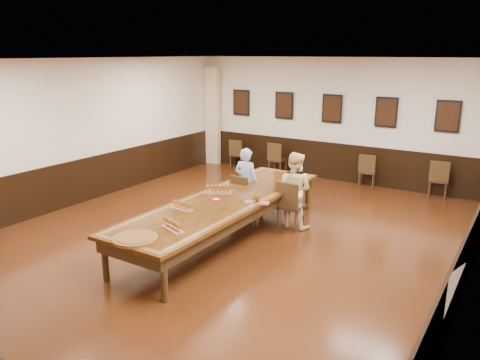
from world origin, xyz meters
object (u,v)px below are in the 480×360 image
Objects in this scene: chair_man at (244,196)px; person_woman at (294,190)px; spare_chair_d at (439,179)px; conference_table at (225,207)px; spare_chair_a at (238,154)px; spare_chair_b at (277,158)px; person_man at (246,182)px; spare_chair_c at (368,170)px; chair_woman at (291,205)px; carved_platter at (135,238)px.

person_woman is at bearing 179.68° from chair_man.
conference_table is at bearing 53.31° from spare_chair_d.
spare_chair_a is 1.35m from spare_chair_b.
chair_man is 0.60× the size of person_woman.
person_woman is 0.30× the size of conference_table.
person_man is at bearing 106.23° from spare_chair_b.
spare_chair_d is (1.69, 0.03, 0.02)m from spare_chair_c.
person_man is at bearing 114.76° from spare_chair_a.
chair_woman is at bearing 169.79° from person_man.
person_man is at bearing 95.74° from carved_platter.
person_man is (1.06, -3.36, 0.26)m from spare_chair_b.
spare_chair_b is 1.04× the size of spare_chair_c.
person_man reaches higher than spare_chair_b.
carved_platter is (2.76, -6.94, 0.34)m from spare_chair_a.
person_woman is at bearing 75.66° from spare_chair_c.
spare_chair_b is at bearing 101.60° from carved_platter.
spare_chair_a is 3.87m from spare_chair_c.
spare_chair_d is 4.09m from person_woman.
chair_woman is 4.16m from spare_chair_b.
spare_chair_a is 0.95× the size of spare_chair_b.
chair_woman is (1.13, -0.08, 0.03)m from chair_man.
conference_table is at bearing 54.25° from chair_woman.
spare_chair_d is 0.18× the size of conference_table.
spare_chair_d reaches higher than spare_chair_a.
person_man is at bearing 41.37° from spare_chair_d.
spare_chair_b reaches higher than conference_table.
spare_chair_b reaches higher than spare_chair_a.
chair_woman reaches higher than conference_table.
carved_platter is (0.35, -3.45, 0.32)m from chair_man.
spare_chair_d is 1.30× the size of carved_platter.
spare_chair_b is at bearing -7.01° from spare_chair_c.
person_man reaches higher than spare_chair_c.
spare_chair_b reaches higher than carved_platter.
chair_man is 4.76m from spare_chair_d.
person_man is at bearing -90.00° from chair_man.
spare_chair_a is 5.46m from conference_table.
person_woman is at bearing 53.92° from spare_chair_d.
person_woman is at bearing -90.00° from chair_woman.
spare_chair_b is (-2.20, 3.53, -0.02)m from chair_woman.
person_man is at bearing -10.04° from chair_woman.
person_man is (-3.16, -3.47, 0.26)m from spare_chair_d.
carved_platter is at bearing 76.06° from person_woman.
spare_chair_a is 4.97m from person_woman.
chair_man is at bearing 114.04° from spare_chair_a.
conference_table is (1.42, -4.66, 0.16)m from spare_chair_b.
person_man is (-0.00, 0.10, 0.27)m from chair_man.
spare_chair_c is (3.87, 0.04, 0.00)m from spare_chair_a.
person_woman reaches higher than spare_chair_c.
carved_platter is at bearing 94.35° from chair_man.
conference_table is at bearing 105.11° from chair_man.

